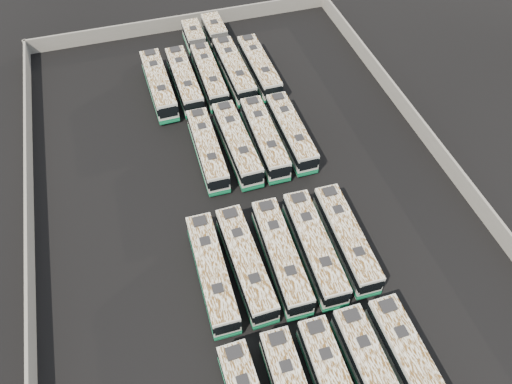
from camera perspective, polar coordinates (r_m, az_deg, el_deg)
name	(u,v)px	position (r m, az deg, el deg)	size (l,w,h in m)	color
ground	(254,210)	(52.45, -0.25, -2.11)	(140.00, 140.00, 0.00)	black
perimeter_wall	(254,204)	(51.59, -0.25, -1.35)	(45.20, 73.20, 2.20)	slate
bus_front_right	(374,378)	(43.07, 13.36, -20.01)	(2.50, 11.67, 3.29)	#BABDB6
bus_front_far_right	(413,369)	(44.07, 17.50, -18.73)	(2.66, 12.01, 3.38)	#BABDB6
bus_midfront_far_left	(212,272)	(46.37, -5.04, -9.12)	(2.67, 11.83, 3.32)	#BABDB6
bus_midfront_left	(246,263)	(46.71, -1.18, -8.12)	(2.80, 11.89, 3.33)	#BABDB6
bus_midfront_center	(281,256)	(47.19, 2.87, -7.27)	(2.80, 11.94, 3.35)	#BABDB6
bus_midfront_right	(314,247)	(47.95, 6.66, -6.28)	(2.85, 12.08, 3.39)	#BABDB6
bus_midfront_far_right	(346,238)	(49.06, 10.26, -5.22)	(2.70, 11.69, 3.28)	#BABDB6
bus_midback_left	(207,150)	(56.37, -5.57, 4.84)	(2.57, 11.51, 3.23)	#BABDB6
bus_midback_center	(237,143)	(56.75, -2.20, 5.56)	(2.79, 12.05, 3.38)	#BABDB6
bus_midback_right	(264,138)	(57.40, 0.96, 6.21)	(2.64, 11.93, 3.36)	#BABDB6
bus_midback_far_right	(291,132)	(58.31, 4.01, 6.85)	(2.47, 11.58, 3.26)	#BABDB6
bus_back_far_left	(159,85)	(65.95, -11.04, 11.94)	(2.82, 12.10, 3.39)	#BABDB6
bus_back_left	(184,81)	(66.16, -8.19, 12.49)	(2.67, 11.83, 3.32)	#BABDB6
bus_back_center	(204,63)	(69.06, -5.97, 14.49)	(2.51, 17.90, 3.25)	#BABDB6
bus_back_right	(227,57)	(69.78, -3.29, 15.16)	(2.91, 18.67, 3.38)	#BABDB6
bus_back_far_right	(259,67)	(67.81, 0.35, 14.06)	(2.67, 11.78, 3.31)	#BABDB6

